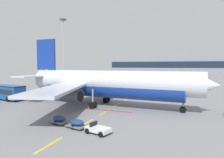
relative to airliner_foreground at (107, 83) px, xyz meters
The scene contains 6 objects.
apron_paint_markings 12.12m from the airliner_foreground, 83.45° to the left, with size 8.00×95.20×0.01m.
airliner_foreground is the anchor object (origin of this frame).
apron_shuttle_bus 23.56m from the airliner_foreground, behind, with size 12.31×4.80×3.00m.
baggage_train 13.24m from the airliner_foreground, 84.35° to the right, with size 8.67×3.83×1.14m.
apron_light_mast_near 44.87m from the airliner_foreground, 132.78° to the left, with size 1.80×1.80×24.06m.
terminal_satellite 146.81m from the airliner_foreground, 91.22° to the left, with size 97.33×20.79×15.73m.
Camera 1 is at (29.10, -7.07, 7.05)m, focal length 32.23 mm.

